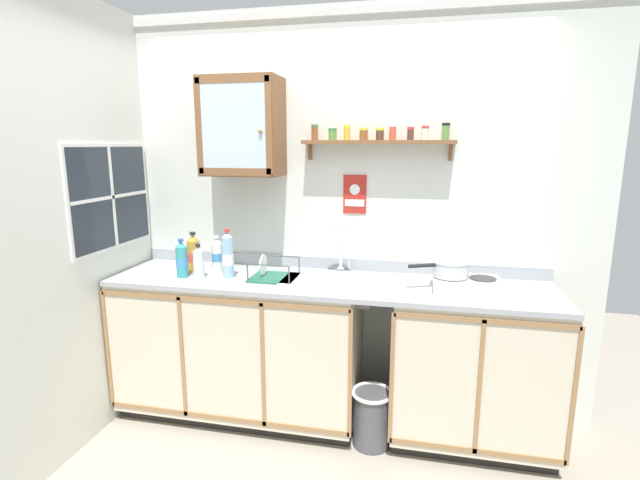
# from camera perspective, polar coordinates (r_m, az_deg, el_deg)

# --- Properties ---
(floor) EXTENTS (5.77, 5.77, 0.00)m
(floor) POSITION_cam_1_polar(r_m,az_deg,el_deg) (3.10, -0.22, -23.73)
(floor) COLOR #9E9384
(floor) RESTS_ON ground
(back_wall) EXTENTS (3.37, 0.07, 2.65)m
(back_wall) POSITION_cam_1_polar(r_m,az_deg,el_deg) (3.13, 2.04, 3.11)
(back_wall) COLOR silver
(back_wall) RESTS_ON ground
(side_wall_left) EXTENTS (0.05, 3.35, 2.65)m
(side_wall_left) POSITION_cam_1_polar(r_m,az_deg,el_deg) (2.95, -29.69, 0.86)
(side_wall_left) COLOR silver
(side_wall_left) RESTS_ON ground
(lower_cabinet_run) EXTENTS (1.59, 0.61, 0.93)m
(lower_cabinet_run) POSITION_cam_1_polar(r_m,az_deg,el_deg) (3.24, -9.64, -12.71)
(lower_cabinet_run) COLOR black
(lower_cabinet_run) RESTS_ON ground
(lower_cabinet_run_right) EXTENTS (0.96, 0.61, 0.93)m
(lower_cabinet_run_right) POSITION_cam_1_polar(r_m,az_deg,el_deg) (3.05, 18.21, -14.70)
(lower_cabinet_run_right) COLOR black
(lower_cabinet_run_right) RESTS_ON ground
(countertop) EXTENTS (2.73, 0.63, 0.03)m
(countertop) POSITION_cam_1_polar(r_m,az_deg,el_deg) (2.91, 0.85, -5.30)
(countertop) COLOR #9EA3A8
(countertop) RESTS_ON lower_cabinet_run
(backsplash) EXTENTS (2.73, 0.02, 0.08)m
(backsplash) POSITION_cam_1_polar(r_m,az_deg,el_deg) (3.17, 1.89, -2.86)
(backsplash) COLOR #9EA3A8
(backsplash) RESTS_ON countertop
(sink) EXTENTS (0.60, 0.44, 0.45)m
(sink) POSITION_cam_1_polar(r_m,az_deg,el_deg) (2.94, 1.60, -5.08)
(sink) COLOR silver
(sink) RESTS_ON countertop
(hot_plate_stove) EXTENTS (0.38, 0.28, 0.07)m
(hot_plate_stove) POSITION_cam_1_polar(r_m,az_deg,el_deg) (2.85, 17.47, -5.15)
(hot_plate_stove) COLOR silver
(hot_plate_stove) RESTS_ON countertop
(saucepan) EXTENTS (0.35, 0.23, 0.09)m
(saucepan) POSITION_cam_1_polar(r_m,az_deg,el_deg) (2.84, 15.65, -3.30)
(saucepan) COLOR silver
(saucepan) RESTS_ON hot_plate_stove
(bottle_opaque_white_0) EXTENTS (0.07, 0.07, 0.25)m
(bottle_opaque_white_0) POSITION_cam_1_polar(r_m,az_deg,el_deg) (3.15, -12.47, -1.86)
(bottle_opaque_white_0) COLOR white
(bottle_opaque_white_0) RESTS_ON countertop
(bottle_water_blue_1) EXTENTS (0.07, 0.07, 0.31)m
(bottle_water_blue_1) POSITION_cam_1_polar(r_m,az_deg,el_deg) (3.01, -11.20, -1.89)
(bottle_water_blue_1) COLOR #8CB7E0
(bottle_water_blue_1) RESTS_ON countertop
(bottle_water_clear_2) EXTENTS (0.07, 0.07, 0.22)m
(bottle_water_clear_2) POSITION_cam_1_polar(r_m,az_deg,el_deg) (3.05, -14.62, -2.67)
(bottle_water_clear_2) COLOR silver
(bottle_water_clear_2) RESTS_ON countertop
(bottle_juice_amber_3) EXTENTS (0.09, 0.09, 0.27)m
(bottle_juice_amber_3) POSITION_cam_1_polar(r_m,az_deg,el_deg) (3.21, -15.20, -1.63)
(bottle_juice_amber_3) COLOR gold
(bottle_juice_amber_3) RESTS_ON countertop
(bottle_detergent_teal_4) EXTENTS (0.07, 0.07, 0.25)m
(bottle_detergent_teal_4) POSITION_cam_1_polar(r_m,az_deg,el_deg) (3.09, -16.55, -2.34)
(bottle_detergent_teal_4) COLOR teal
(bottle_detergent_teal_4) RESTS_ON countertop
(dish_rack) EXTENTS (0.29, 0.26, 0.15)m
(dish_rack) POSITION_cam_1_polar(r_m,az_deg,el_deg) (2.96, -5.80, -4.30)
(dish_rack) COLOR #26664C
(dish_rack) RESTS_ON countertop
(wall_cabinet) EXTENTS (0.50, 0.32, 0.62)m
(wall_cabinet) POSITION_cam_1_polar(r_m,az_deg,el_deg) (3.10, -9.51, 13.47)
(wall_cabinet) COLOR brown
(spice_shelf) EXTENTS (0.95, 0.14, 0.22)m
(spice_shelf) POSITION_cam_1_polar(r_m,az_deg,el_deg) (2.97, 7.05, 12.11)
(spice_shelf) COLOR brown
(warning_sign) EXTENTS (0.15, 0.01, 0.25)m
(warning_sign) POSITION_cam_1_polar(r_m,az_deg,el_deg) (3.07, 4.27, 5.57)
(warning_sign) COLOR #B2261E
(window) EXTENTS (0.03, 0.78, 0.67)m
(window) POSITION_cam_1_polar(r_m,az_deg,el_deg) (3.26, -24.21, 4.83)
(window) COLOR #262D38
(trash_bin) EXTENTS (0.25, 0.25, 0.35)m
(trash_bin) POSITION_cam_1_polar(r_m,az_deg,el_deg) (3.02, 6.35, -20.68)
(trash_bin) COLOR #4C4C51
(trash_bin) RESTS_ON ground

